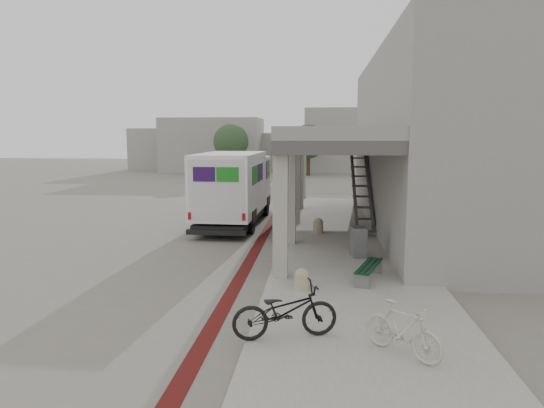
# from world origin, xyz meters

# --- Properties ---
(ground) EXTENTS (120.00, 120.00, 0.00)m
(ground) POSITION_xyz_m (0.00, 0.00, 0.00)
(ground) COLOR slate
(ground) RESTS_ON ground
(bike_lane_stripe) EXTENTS (0.35, 40.00, 0.01)m
(bike_lane_stripe) POSITION_xyz_m (1.00, 2.00, 0.01)
(bike_lane_stripe) COLOR #511210
(bike_lane_stripe) RESTS_ON ground
(sidewalk) EXTENTS (4.40, 28.00, 0.12)m
(sidewalk) POSITION_xyz_m (4.00, 0.00, 0.06)
(sidewalk) COLOR gray
(sidewalk) RESTS_ON ground
(transit_building) EXTENTS (7.60, 17.00, 7.00)m
(transit_building) POSITION_xyz_m (6.83, 4.50, 3.40)
(transit_building) COLOR gray
(transit_building) RESTS_ON ground
(distant_backdrop) EXTENTS (28.00, 10.00, 6.50)m
(distant_backdrop) POSITION_xyz_m (-2.84, 35.89, 2.70)
(distant_backdrop) COLOR gray
(distant_backdrop) RESTS_ON ground
(tree_left) EXTENTS (3.20, 3.20, 4.80)m
(tree_left) POSITION_xyz_m (-5.00, 28.00, 3.18)
(tree_left) COLOR #38281C
(tree_left) RESTS_ON ground
(tree_mid) EXTENTS (3.20, 3.20, 4.80)m
(tree_mid) POSITION_xyz_m (2.00, 30.00, 3.18)
(tree_mid) COLOR #38281C
(tree_mid) RESTS_ON ground
(tree_right) EXTENTS (3.20, 3.20, 4.80)m
(tree_right) POSITION_xyz_m (10.00, 29.00, 3.18)
(tree_right) COLOR #38281C
(tree_right) RESTS_ON ground
(fedex_truck) EXTENTS (2.43, 7.28, 3.09)m
(fedex_truck) POSITION_xyz_m (-0.52, 4.46, 1.64)
(fedex_truck) COLOR black
(fedex_truck) RESTS_ON ground
(bench) EXTENTS (0.88, 1.73, 0.40)m
(bench) POSITION_xyz_m (4.38, -3.62, 0.41)
(bench) COLOR slate
(bench) RESTS_ON sidewalk
(bollard_near) EXTENTS (0.36, 0.36, 0.54)m
(bollard_near) POSITION_xyz_m (2.70, -4.56, 0.39)
(bollard_near) COLOR tan
(bollard_near) RESTS_ON sidewalk
(bollard_far) EXTENTS (0.39, 0.39, 0.58)m
(bollard_far) POSITION_xyz_m (3.06, 2.27, 0.41)
(bollard_far) COLOR tan
(bollard_far) RESTS_ON sidewalk
(utility_cabinet) EXTENTS (0.50, 0.61, 0.92)m
(utility_cabinet) POSITION_xyz_m (4.30, -1.17, 0.58)
(utility_cabinet) COLOR gray
(utility_cabinet) RESTS_ON sidewalk
(bicycle_black) EXTENTS (2.06, 1.20, 1.02)m
(bicycle_black) POSITION_xyz_m (2.50, -7.38, 0.63)
(bicycle_black) COLOR black
(bicycle_black) RESTS_ON sidewalk
(bicycle_cream) EXTENTS (1.40, 1.37, 0.92)m
(bicycle_cream) POSITION_xyz_m (4.51, -7.90, 0.58)
(bicycle_cream) COLOR #BAB9A4
(bicycle_cream) RESTS_ON sidewalk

